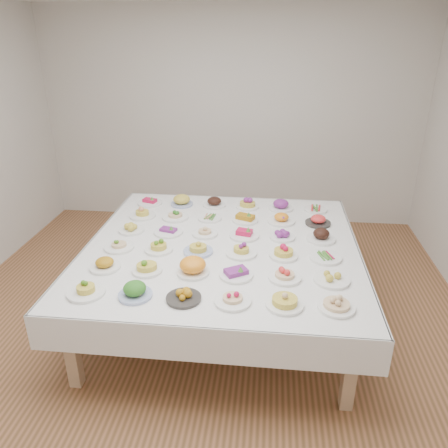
# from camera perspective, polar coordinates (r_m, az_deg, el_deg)

# --- Properties ---
(room_envelope) EXTENTS (5.02, 5.02, 2.81)m
(room_envelope) POSITION_cam_1_polar(r_m,az_deg,el_deg) (3.40, -3.29, 12.87)
(room_envelope) COLOR #9F6542
(room_envelope) RESTS_ON ground
(display_table) EXTENTS (2.39, 2.39, 0.75)m
(display_table) POSITION_cam_1_polar(r_m,az_deg,el_deg) (3.90, -0.24, -3.48)
(display_table) COLOR white
(display_table) RESTS_ON ground
(dish_0) EXTENTS (0.27, 0.27, 0.14)m
(dish_0) POSITION_cam_1_polar(r_m,az_deg,el_deg) (3.30, -17.64, -7.81)
(dish_0) COLOR white
(dish_0) RESTS_ON display_table
(dish_1) EXTENTS (0.24, 0.24, 0.12)m
(dish_1) POSITION_cam_1_polar(r_m,az_deg,el_deg) (3.19, -11.57, -8.45)
(dish_1) COLOR #4C66B2
(dish_1) RESTS_ON display_table
(dish_2) EXTENTS (0.25, 0.25, 0.10)m
(dish_2) POSITION_cam_1_polar(r_m,az_deg,el_deg) (3.11, -5.32, -9.23)
(dish_2) COLOR #2F2C2A
(dish_2) RESTS_ON display_table
(dish_3) EXTENTS (0.26, 0.26, 0.14)m
(dish_3) POSITION_cam_1_polar(r_m,az_deg,el_deg) (3.06, 1.13, -9.21)
(dish_3) COLOR white
(dish_3) RESTS_ON display_table
(dish_4) EXTENTS (0.26, 0.26, 0.15)m
(dish_4) POSITION_cam_1_polar(r_m,az_deg,el_deg) (3.05, 7.97, -9.45)
(dish_4) COLOR white
(dish_4) RESTS_ON display_table
(dish_5) EXTENTS (0.25, 0.25, 0.14)m
(dish_5) POSITION_cam_1_polar(r_m,az_deg,el_deg) (3.09, 14.54, -9.64)
(dish_5) COLOR white
(dish_5) RESTS_ON display_table
(dish_6) EXTENTS (0.24, 0.24, 0.12)m
(dish_6) POSITION_cam_1_polar(r_m,az_deg,el_deg) (3.60, -15.34, -4.85)
(dish_6) COLOR white
(dish_6) RESTS_ON display_table
(dish_7) EXTENTS (0.23, 0.23, 0.13)m
(dish_7) POSITION_cam_1_polar(r_m,az_deg,el_deg) (3.47, -10.07, -5.27)
(dish_7) COLOR white
(dish_7) RESTS_ON display_table
(dish_8) EXTENTS (0.28, 0.28, 0.16)m
(dish_8) POSITION_cam_1_polar(r_m,az_deg,el_deg) (3.40, -4.11, -5.30)
(dish_8) COLOR white
(dish_8) RESTS_ON display_table
(dish_9) EXTENTS (0.26, 0.26, 0.11)m
(dish_9) POSITION_cam_1_polar(r_m,az_deg,el_deg) (3.37, 1.59, -6.14)
(dish_9) COLOR white
(dish_9) RESTS_ON display_table
(dish_10) EXTENTS (0.25, 0.25, 0.14)m
(dish_10) POSITION_cam_1_polar(r_m,az_deg,el_deg) (3.36, 7.97, -6.13)
(dish_10) COLOR white
(dish_10) RESTS_ON display_table
(dish_11) EXTENTS (0.27, 0.27, 0.11)m
(dish_11) POSITION_cam_1_polar(r_m,az_deg,el_deg) (3.40, 13.91, -6.62)
(dish_11) COLOR white
(dish_11) RESTS_ON display_table
(dish_12) EXTENTS (0.26, 0.26, 0.12)m
(dish_12) POSITION_cam_1_polar(r_m,az_deg,el_deg) (3.88, -13.58, -2.40)
(dish_12) COLOR white
(dish_12) RESTS_ON display_table
(dish_13) EXTENTS (0.24, 0.24, 0.12)m
(dish_13) POSITION_cam_1_polar(r_m,az_deg,el_deg) (3.78, -8.55, -2.73)
(dish_13) COLOR white
(dish_13) RESTS_ON display_table
(dish_14) EXTENTS (0.25, 0.25, 0.13)m
(dish_14) POSITION_cam_1_polar(r_m,az_deg,el_deg) (3.71, -3.40, -3.00)
(dish_14) COLOR #4C66B2
(dish_14) RESTS_ON display_table
(dish_15) EXTENTS (0.26, 0.26, 0.14)m
(dish_15) POSITION_cam_1_polar(r_m,az_deg,el_deg) (3.68, 2.28, -3.09)
(dish_15) COLOR white
(dish_15) RESTS_ON display_table
(dish_16) EXTENTS (0.24, 0.24, 0.13)m
(dish_16) POSITION_cam_1_polar(r_m,az_deg,el_deg) (3.67, 7.80, -3.47)
(dish_16) COLOR white
(dish_16) RESTS_ON display_table
(dish_17) EXTENTS (0.26, 0.26, 0.06)m
(dish_17) POSITION_cam_1_polar(r_m,az_deg,el_deg) (3.72, 13.12, -4.14)
(dish_17) COLOR white
(dish_17) RESTS_ON display_table
(dish_18) EXTENTS (0.24, 0.24, 0.10)m
(dish_18) POSITION_cam_1_polar(r_m,az_deg,el_deg) (4.18, -12.00, -0.42)
(dish_18) COLOR white
(dish_18) RESTS_ON display_table
(dish_19) EXTENTS (0.26, 0.26, 0.11)m
(dish_19) POSITION_cam_1_polar(r_m,az_deg,el_deg) (4.09, -7.29, -0.63)
(dish_19) COLOR white
(dish_19) RESTS_ON display_table
(dish_20) EXTENTS (0.23, 0.23, 0.11)m
(dish_20) POSITION_cam_1_polar(r_m,az_deg,el_deg) (4.02, -2.52, -0.80)
(dish_20) COLOR white
(dish_20) RESTS_ON display_table
(dish_21) EXTENTS (0.27, 0.27, 0.12)m
(dish_21) POSITION_cam_1_polar(r_m,az_deg,el_deg) (3.99, 2.67, -0.98)
(dish_21) COLOR white
(dish_21) RESTS_ON display_table
(dish_22) EXTENTS (0.23, 0.23, 0.09)m
(dish_22) POSITION_cam_1_polar(r_m,az_deg,el_deg) (4.00, 7.63, -1.33)
(dish_22) COLOR white
(dish_22) RESTS_ON display_table
(dish_23) EXTENTS (0.26, 0.26, 0.14)m
(dish_23) POSITION_cam_1_polar(r_m,az_deg,el_deg) (4.01, 12.60, -1.21)
(dish_23) COLOR white
(dish_23) RESTS_ON display_table
(dish_24) EXTENTS (0.26, 0.26, 0.13)m
(dish_24) POSITION_cam_1_polar(r_m,az_deg,el_deg) (4.48, -10.63, 1.59)
(dish_24) COLOR white
(dish_24) RESTS_ON display_table
(dish_25) EXTENTS (0.26, 0.26, 0.12)m
(dish_25) POSITION_cam_1_polar(r_m,az_deg,el_deg) (4.40, -6.39, 1.37)
(dish_25) COLOR white
(dish_25) RESTS_ON display_table
(dish_26) EXTENTS (0.23, 0.23, 0.05)m
(dish_26) POSITION_cam_1_polar(r_m,az_deg,el_deg) (4.36, -1.88, 0.87)
(dish_26) COLOR white
(dish_26) RESTS_ON display_table
(dish_27) EXTENTS (0.25, 0.25, 0.11)m
(dish_27) POSITION_cam_1_polar(r_m,az_deg,el_deg) (4.31, 2.79, 0.92)
(dish_27) COLOR white
(dish_27) RESTS_ON display_table
(dish_28) EXTENTS (0.27, 0.27, 0.15)m
(dish_28) POSITION_cam_1_polar(r_m,az_deg,el_deg) (4.31, 7.52, 1.04)
(dish_28) COLOR white
(dish_28) RESTS_ON display_table
(dish_29) EXTENTS (0.24, 0.24, 0.13)m
(dish_29) POSITION_cam_1_polar(r_m,az_deg,el_deg) (4.33, 12.22, 0.68)
(dish_29) COLOR #2F2C2A
(dish_29) RESTS_ON display_table
(dish_30) EXTENTS (0.26, 0.26, 0.10)m
(dish_30) POSITION_cam_1_polar(r_m,az_deg,el_deg) (4.81, -9.67, 3.04)
(dish_30) COLOR white
(dish_30) RESTS_ON display_table
(dish_31) EXTENTS (0.23, 0.23, 0.15)m
(dish_31) POSITION_cam_1_polar(r_m,az_deg,el_deg) (4.72, -5.56, 3.31)
(dish_31) COLOR #4C66B2
(dish_31) RESTS_ON display_table
(dish_32) EXTENTS (0.24, 0.24, 0.13)m
(dish_32) POSITION_cam_1_polar(r_m,az_deg,el_deg) (4.67, -1.28, 2.98)
(dish_32) COLOR white
(dish_32) RESTS_ON display_table
(dish_33) EXTENTS (0.25, 0.24, 0.15)m
(dish_33) POSITION_cam_1_polar(r_m,az_deg,el_deg) (4.63, 3.09, 2.93)
(dish_33) COLOR white
(dish_33) RESTS_ON display_table
(dish_34) EXTENTS (0.27, 0.27, 0.15)m
(dish_34) POSITION_cam_1_polar(r_m,az_deg,el_deg) (4.62, 7.45, 2.76)
(dish_34) COLOR white
(dish_34) RESTS_ON display_table
(dish_35) EXTENTS (0.23, 0.23, 0.06)m
(dish_35) POSITION_cam_1_polar(r_m,az_deg,el_deg) (4.66, 11.88, 2.00)
(dish_35) COLOR white
(dish_35) RESTS_ON display_table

